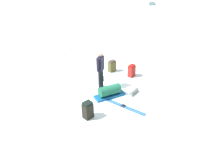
# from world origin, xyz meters

# --- Properties ---
(ground_plane) EXTENTS (80.00, 80.00, 0.00)m
(ground_plane) POSITION_xyz_m (0.00, 0.00, 0.00)
(ground_plane) COLOR white
(skier_standing) EXTENTS (0.34, 0.52, 1.70)m
(skier_standing) POSITION_xyz_m (-0.48, 0.10, 0.95)
(skier_standing) COLOR black
(skier_standing) RESTS_ON ground_plane
(ski_pair_near) EXTENTS (1.55, 1.35, 0.05)m
(ski_pair_near) POSITION_xyz_m (0.32, -1.40, 0.01)
(ski_pair_near) COLOR #26589E
(ski_pair_near) RESTS_ON ground_plane
(backpack_large_dark) EXTENTS (0.42, 0.42, 0.61)m
(backpack_large_dark) POSITION_xyz_m (1.04, 1.09, 0.30)
(backpack_large_dark) COLOR maroon
(backpack_large_dark) RESTS_ON ground_plane
(backpack_bright) EXTENTS (0.44, 0.41, 0.60)m
(backpack_bright) POSITION_xyz_m (0.14, 1.72, 0.30)
(backpack_bright) COLOR #464320
(backpack_bright) RESTS_ON ground_plane
(backpack_small_spare) EXTENTS (0.42, 0.42, 0.63)m
(backpack_small_spare) POSITION_xyz_m (-1.00, -1.95, 0.31)
(backpack_small_spare) COLOR black
(backpack_small_spare) RESTS_ON ground_plane
(ski_poles_planted_near) EXTENTS (0.21, 0.11, 1.32)m
(ski_poles_planted_near) POSITION_xyz_m (-1.98, 0.84, 0.73)
(ski_poles_planted_near) COLOR #B9AEBF
(ski_poles_planted_near) RESTS_ON ground_plane
(gear_sled) EXTENTS (1.34, 0.92, 0.49)m
(gear_sled) POSITION_xyz_m (-0.15, -0.64, 0.22)
(gear_sled) COLOR #104F85
(gear_sled) RESTS_ON ground_plane
(sleeping_mat_rolled) EXTENTS (0.49, 0.54, 0.18)m
(sleeping_mat_rolled) POSITION_xyz_m (0.87, -0.52, 0.09)
(sleeping_mat_rolled) COLOR gray
(sleeping_mat_rolled) RESTS_ON ground_plane
(thermos_bottle) EXTENTS (0.07, 0.07, 0.26)m
(thermos_bottle) POSITION_xyz_m (-0.36, 0.72, 0.13)
(thermos_bottle) COLOR black
(thermos_bottle) RESTS_ON ground_plane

